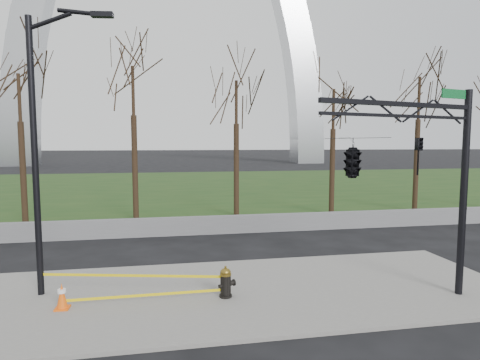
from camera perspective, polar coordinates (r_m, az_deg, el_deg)
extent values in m
plane|color=black|center=(12.38, -3.29, -16.05)|extent=(500.00, 500.00, 0.00)
cube|color=slate|center=(12.36, -3.29, -15.84)|extent=(18.00, 6.00, 0.10)
cube|color=#1A3714|center=(41.71, -8.48, -0.92)|extent=(120.00, 40.00, 0.06)
cube|color=#59595B|center=(19.91, -6.21, -6.49)|extent=(60.00, 0.30, 0.90)
cylinder|color=black|center=(11.95, -2.06, -16.18)|extent=(0.37, 0.37, 0.06)
cylinder|color=black|center=(11.84, -2.07, -14.87)|extent=(0.28, 0.28, 0.65)
cylinder|color=black|center=(11.93, -1.08, -14.45)|extent=(0.26, 0.23, 0.17)
cylinder|color=black|center=(11.77, -2.79, -14.90)|extent=(0.14, 0.14, 0.11)
cylinder|color=brown|center=(11.73, -2.07, -13.29)|extent=(0.32, 0.32, 0.06)
ellipsoid|color=brown|center=(11.71, -2.07, -12.99)|extent=(0.30, 0.30, 0.23)
cylinder|color=brown|center=(11.67, -2.08, -12.39)|extent=(0.06, 0.06, 0.09)
cube|color=#F1580C|center=(12.14, -24.01, -16.35)|extent=(0.37, 0.37, 0.04)
cone|color=#F1580C|center=(12.02, -24.07, -14.80)|extent=(0.28, 0.28, 0.66)
cylinder|color=white|center=(11.98, -24.09, -14.26)|extent=(0.21, 0.21, 0.10)
cylinder|color=black|center=(12.74, -27.21, 2.44)|extent=(0.18, 0.18, 8.00)
cylinder|color=black|center=(12.96, -25.62, 19.75)|extent=(1.27, 0.28, 0.56)
cylinder|color=black|center=(12.75, -21.87, 21.31)|extent=(1.21, 0.27, 0.22)
cube|color=black|center=(12.57, -19.08, 21.40)|extent=(0.62, 0.29, 0.14)
cylinder|color=black|center=(13.14, 29.28, -1.96)|extent=(0.20, 0.20, 6.00)
cube|color=black|center=(11.20, 22.00, 10.01)|extent=(4.90, 1.25, 0.12)
cube|color=black|center=(11.18, 21.95, 8.48)|extent=(4.89, 1.21, 0.08)
cube|color=#0C5926|center=(12.65, 28.20, 10.78)|extent=(0.89, 0.24, 0.25)
imported|color=black|center=(11.67, 24.18, 3.09)|extent=(0.21, 0.23, 1.00)
imported|color=black|center=(10.15, 15.79, 3.09)|extent=(1.08, 2.54, 1.00)
cube|color=#DCC00B|center=(12.25, -15.14, -13.03)|extent=(5.28, 1.20, 0.08)
cube|color=#DCC00B|center=(11.77, -13.14, -15.70)|extent=(4.41, 0.03, 0.08)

